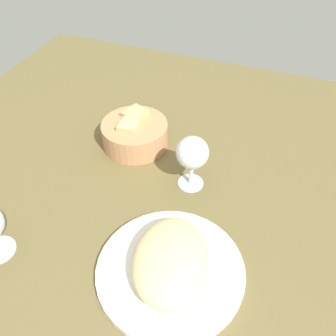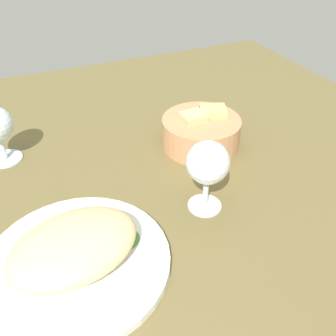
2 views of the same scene
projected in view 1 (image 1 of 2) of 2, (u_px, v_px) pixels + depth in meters
ground_plane at (158, 210)px, 82.29cm from camera, size 140.00×140.00×2.00cm
plate at (170, 271)px, 69.25cm from camera, size 27.75×27.75×1.40cm
omelette at (171, 260)px, 66.87cm from camera, size 21.69×17.50×5.57cm
lettuce_garnish at (179, 234)px, 73.83cm from camera, size 5.08×5.08×1.09cm
bread_basket at (135, 133)px, 95.11cm from camera, size 16.81×16.81×7.77cm
wine_glass_near at (192, 154)px, 80.57cm from camera, size 7.34×7.34×13.25cm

